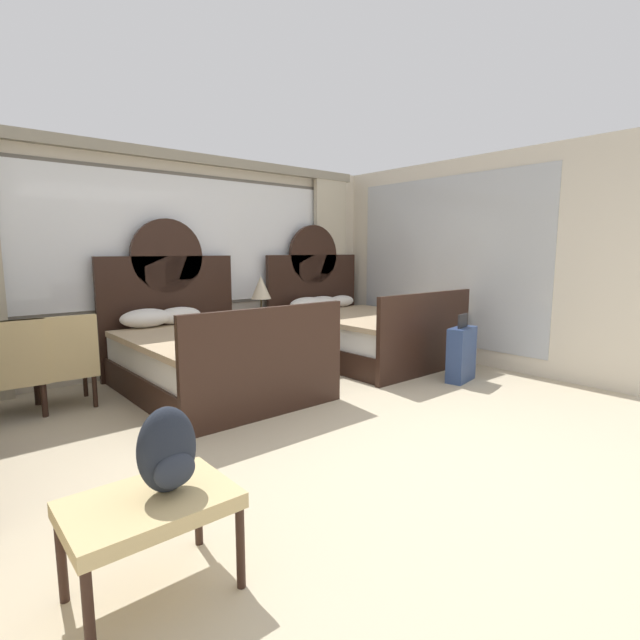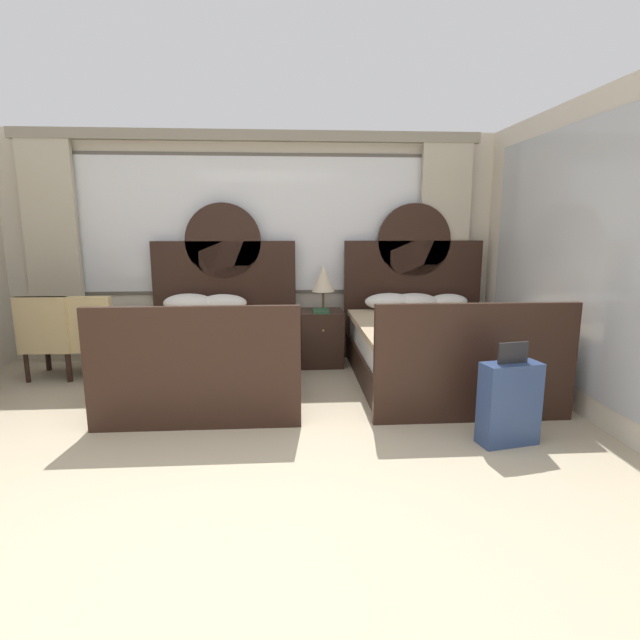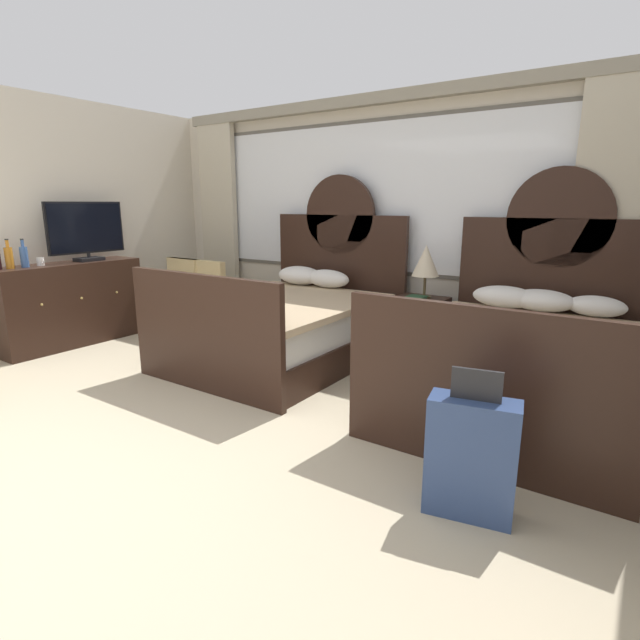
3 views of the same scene
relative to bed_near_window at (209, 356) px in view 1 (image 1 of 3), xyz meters
The scene contains 14 objects.
ground_plane 2.54m from the bed_near_window, 81.94° to the right, with size 24.00×24.00×0.00m, color #BCAD8E.
wall_back_window 1.60m from the bed_near_window, 73.02° to the left, with size 5.82×0.22×2.70m.
wall_right_mirror 3.56m from the bed_near_window, 15.93° to the right, with size 0.08×4.23×2.70m.
bed_near_window is the anchor object (origin of this frame).
bed_near_mirror 2.28m from the bed_near_window, ahead, with size 1.69×2.18×1.87m.
nightstand_between_beds 1.34m from the bed_near_window, 31.44° to the left, with size 0.49×0.51×0.64m.
table_lamp_on_nightstand 1.52m from the bed_near_window, 32.70° to the left, with size 0.27×0.27×0.53m.
book_on_nightstand 1.31m from the bed_near_window, 28.07° to the left, with size 0.18×0.26×0.03m.
armchair_by_window_left 1.36m from the bed_near_window, 165.11° to the left, with size 0.56×0.56×0.90m.
armchair_by_window_centre 1.78m from the bed_near_window, 168.67° to the left, with size 0.54×0.54×0.90m.
armchair_by_window_right 1.78m from the bed_near_window, 168.68° to the left, with size 0.56×0.56×0.90m.
luggage_bench 3.12m from the bed_near_window, 121.75° to the right, with size 0.69×0.48×0.45m.
backpack_on_bench 3.09m from the bed_near_window, 120.32° to the right, with size 0.26×0.20×0.38m.
suitcase_on_floor 2.84m from the bed_near_window, 32.95° to the right, with size 0.47×0.27×0.78m.
Camera 1 is at (-2.66, -2.08, 1.49)m, focal length 26.62 mm.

